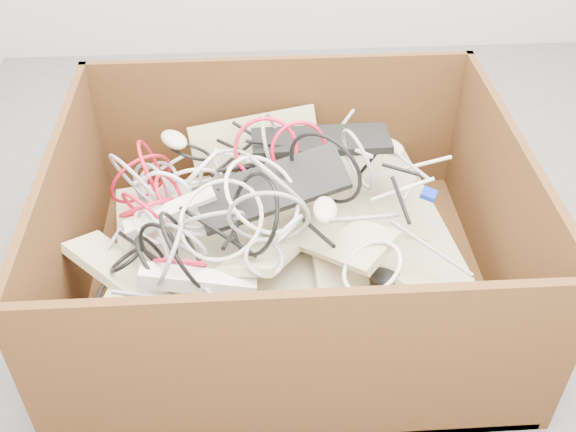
{
  "coord_description": "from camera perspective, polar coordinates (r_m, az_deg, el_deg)",
  "views": [
    {
      "loc": [
        -0.24,
        -1.74,
        1.6
      ],
      "look_at": [
        -0.14,
        -0.2,
        0.3
      ],
      "focal_mm": 42.07,
      "sensor_mm": 36.0,
      "label": 1
    }
  ],
  "objects": [
    {
      "name": "vga_plug",
      "position": [
        2.08,
        11.82,
        1.81
      ],
      "size": [
        0.06,
        0.06,
        0.03
      ],
      "primitive_type": "cube",
      "rotation": [
        0.09,
        0.14,
        -0.51
      ],
      "color": "#0B22AA",
      "rests_on": "keyboard_pile"
    },
    {
      "name": "power_strip_right",
      "position": [
        1.78,
        -7.62,
        -5.46
      ],
      "size": [
        0.31,
        0.08,
        0.1
      ],
      "primitive_type": "cube",
      "rotation": [
        -0.1,
        0.17,
        -0.04
      ],
      "color": "silver",
      "rests_on": "keyboard_pile"
    },
    {
      "name": "keyboard_pile",
      "position": [
        2.04,
        0.31,
        -0.18
      ],
      "size": [
        1.15,
        0.92,
        0.36
      ],
      "color": "#BEB986",
      "rests_on": "cardboard_box"
    },
    {
      "name": "mice_scatter",
      "position": [
        1.96,
        -1.29,
        0.35
      ],
      "size": [
        0.83,
        0.79,
        0.2
      ],
      "color": "beige",
      "rests_on": "keyboard_pile"
    },
    {
      "name": "cable_tangle",
      "position": [
        1.94,
        -5.46,
        1.27
      ],
      "size": [
        1.12,
        0.84,
        0.47
      ],
      "color": "black",
      "rests_on": "keyboard_pile"
    },
    {
      "name": "ground",
      "position": [
        2.38,
        3.18,
        -2.3
      ],
      "size": [
        3.0,
        3.0,
        0.0
      ],
      "primitive_type": "plane",
      "color": "#535255",
      "rests_on": "ground"
    },
    {
      "name": "power_strip_left",
      "position": [
        1.96,
        -9.89,
        0.31
      ],
      "size": [
        0.28,
        0.12,
        0.11
      ],
      "primitive_type": "cube",
      "rotation": [
        0.14,
        -0.26,
        0.25
      ],
      "color": "silver",
      "rests_on": "keyboard_pile"
    },
    {
      "name": "cardboard_box",
      "position": [
        2.12,
        -0.5,
        -3.76
      ],
      "size": [
        1.33,
        1.11,
        0.58
      ],
      "color": "#3D200F",
      "rests_on": "ground"
    }
  ]
}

